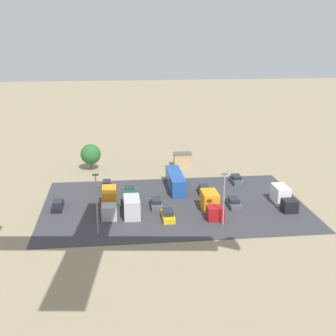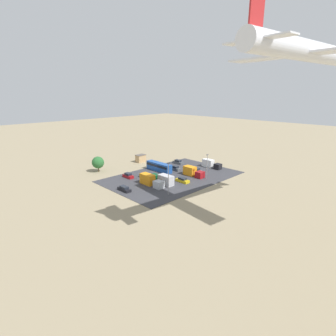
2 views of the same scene
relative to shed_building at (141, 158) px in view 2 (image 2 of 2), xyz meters
The scene contains 20 objects.
ground_plane 15.41m from the shed_building, 71.49° to the left, with size 400.00×400.00×0.00m, color gray.
parking_lot_surface 23.90m from the shed_building, 78.23° to the left, with size 44.46×29.11×0.08m.
shed_building is the anchor object (origin of this frame).
bus 15.44m from the shed_building, 76.82° to the left, with size 2.56×11.18×3.06m.
parked_car_0 18.65m from the shed_building, 93.94° to the left, with size 1.78×4.25×1.64m.
parked_car_1 30.25m from the shed_building, 77.35° to the left, with size 1.87×4.64×1.46m.
parked_car_2 33.54m from the shed_building, 43.12° to the left, with size 1.73×4.70×1.42m.
parked_car_3 21.47m from the shed_building, 55.38° to the left, with size 1.97×4.38×1.49m.
parked_car_4 21.35m from the shed_building, 39.96° to the left, with size 1.74×4.21×1.63m.
parked_car_5 25.92m from the shed_building, 101.26° to the left, with size 1.85×4.56×1.53m.
parked_car_6 25.34m from the shed_building, 71.64° to the left, with size 1.86×4.53×1.44m.
parked_car_7 15.65m from the shed_building, 124.12° to the left, with size 1.81×4.51×1.57m.
parked_truck_0 28.93m from the shed_building, 64.97° to the left, with size 2.53×9.08×3.08m.
parked_truck_1 28.94m from the shed_building, 118.05° to the left, with size 2.33×7.75×2.95m.
parked_truck_2 29.26m from the shed_building, 57.23° to the left, with size 2.40×8.98×3.23m.
parked_truck_3 27.43m from the shed_building, 91.56° to the left, with size 2.57×7.80×3.07m.
tree_near_shed 19.89m from the shed_building, ahead, with size 4.31×4.31×5.64m.
light_pole_lot_centre 38.47m from the shed_building, 62.86° to the left, with size 0.90×0.28×9.24m.
light_pole_lot_edge 32.99m from the shed_building, 92.65° to the left, with size 0.90×0.28×8.27m.
airplane 72.73m from the shed_building, 80.77° to the left, with size 38.90×32.43×9.02m.
Camera 2 is at (60.45, 68.22, 27.46)m, focal length 28.00 mm.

